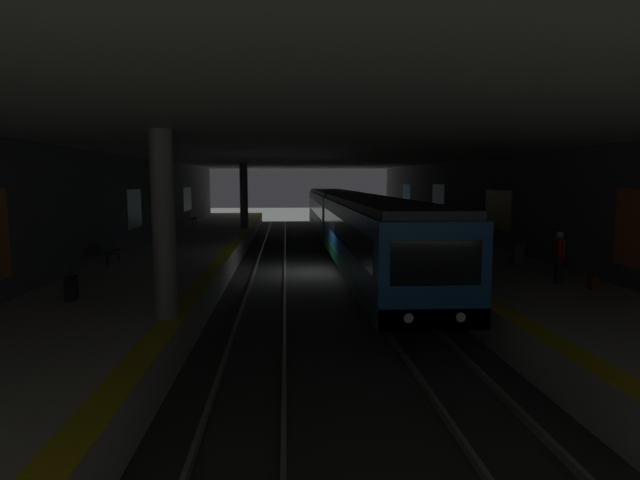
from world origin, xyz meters
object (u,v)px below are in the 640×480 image
object	(u,v)px
person_waiting_near	(559,255)
bench_right_near	(111,250)
bench_right_mid	(193,217)
trash_bin	(518,254)
metro_train	(347,221)
backpack_on_floor	(592,283)
pillar_near	(164,225)
person_walking_mid	(432,218)
bench_left_far	(417,218)
bench_left_mid	(432,222)
suitcase_rolling	(71,288)
pillar_far	(244,196)

from	to	relation	value
person_waiting_near	bench_right_near	bearing A→B (deg)	71.73
bench_right_mid	trash_bin	xyz separation A→B (m)	(-20.53, -16.33, -0.10)
metro_train	bench_right_mid	size ratio (longest dim) A/B	21.52
bench_right_mid	backpack_on_floor	bearing A→B (deg)	-146.66
person_waiting_near	pillar_near	bearing A→B (deg)	106.61
bench_right_mid	person_walking_mid	xyz separation A→B (m)	(-6.89, -16.70, 0.40)
bench_left_far	trash_bin	world-z (taller)	bench_left_far
bench_right_mid	trash_bin	bearing A→B (deg)	-141.50
bench_left_mid	suitcase_rolling	distance (m)	25.71
suitcase_rolling	pillar_far	bearing A→B (deg)	-7.92
pillar_far	trash_bin	distance (m)	21.01
bench_right_near	backpack_on_floor	distance (m)	17.69
suitcase_rolling	trash_bin	distance (m)	16.09
bench_right_near	pillar_far	bearing A→B (deg)	-15.10
bench_left_mid	pillar_far	bearing A→B (deg)	80.89
backpack_on_floor	trash_bin	bearing A→B (deg)	2.90
metro_train	trash_bin	world-z (taller)	metro_train
bench_left_mid	trash_bin	xyz separation A→B (m)	(-14.97, 0.73, -0.10)
pillar_near	bench_right_near	size ratio (longest dim) A/B	2.68
pillar_far	person_walking_mid	xyz separation A→B (m)	(-3.39, -12.52, -1.35)
bench_right_mid	metro_train	bearing A→B (deg)	-132.87
pillar_far	person_waiting_near	size ratio (longest dim) A/B	2.66
pillar_far	person_walking_mid	size ratio (longest dim) A/B	2.67
suitcase_rolling	person_walking_mid	bearing A→B (deg)	-39.67
pillar_near	bench_right_near	distance (m)	9.88
person_walking_mid	bench_left_mid	bearing A→B (deg)	-15.49
pillar_far	bench_left_mid	size ratio (longest dim) A/B	2.68
suitcase_rolling	bench_left_mid	bearing A→B (deg)	-38.41
pillar_near	suitcase_rolling	bearing A→B (deg)	56.04
metro_train	bench_right_mid	world-z (taller)	metro_train
bench_left_far	trash_bin	distance (m)	19.14
trash_bin	person_waiting_near	bearing A→B (deg)	174.27
person_waiting_near	bench_left_mid	bearing A→B (deg)	-3.39
metro_train	suitcase_rolling	world-z (taller)	metro_train
bench_left_mid	bench_right_near	distance (m)	21.73
pillar_near	pillar_far	distance (m)	24.29
trash_bin	bench_left_mid	bearing A→B (deg)	-2.81
metro_train	person_walking_mid	bearing A→B (deg)	-62.74
pillar_near	person_waiting_near	xyz separation A→B (m)	(3.51, -11.77, -1.34)
bench_left_far	person_waiting_near	bearing A→B (deg)	177.22
bench_right_near	person_waiting_near	bearing A→B (deg)	-108.27
bench_left_mid	backpack_on_floor	xyz separation A→B (m)	(-19.63, 0.50, -0.32)
bench_left_far	person_walking_mid	world-z (taller)	person_walking_mid
metro_train	backpack_on_floor	size ratio (longest dim) A/B	91.44
bench_right_mid	bench_right_near	bearing A→B (deg)	180.00
person_walking_mid	trash_bin	xyz separation A→B (m)	(-13.64, 0.37, -0.50)
person_waiting_near	trash_bin	size ratio (longest dim) A/B	2.01
person_walking_mid	pillar_near	bearing A→B (deg)	149.08
bench_right_near	bench_right_mid	size ratio (longest dim) A/B	1.00
person_waiting_near	person_walking_mid	distance (m)	17.40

